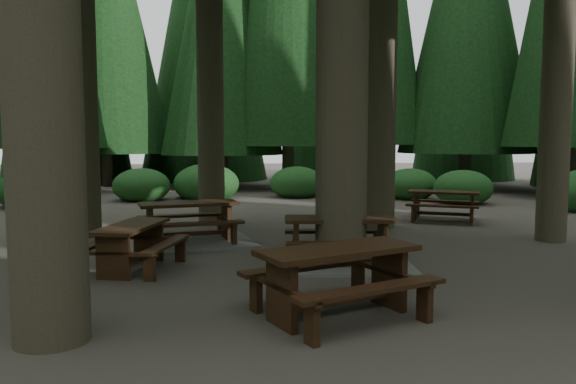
{
  "coord_description": "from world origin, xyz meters",
  "views": [
    {
      "loc": [
        -0.92,
        -8.79,
        2.06
      ],
      "look_at": [
        0.04,
        1.42,
        1.1
      ],
      "focal_mm": 35.0,
      "sensor_mm": 36.0,
      "label": 1
    }
  ],
  "objects": [
    {
      "name": "picnic_table_d",
      "position": [
        4.37,
        4.99,
        0.5
      ],
      "size": [
        2.16,
        1.99,
        0.75
      ],
      "rotation": [
        0.0,
        0.0,
        -0.43
      ],
      "color": "#321B0F",
      "rests_on": "ground"
    },
    {
      "name": "picnic_table_a",
      "position": [
        0.79,
        0.27,
        0.26
      ],
      "size": [
        2.44,
        2.07,
        0.78
      ],
      "rotation": [
        0.0,
        0.0,
        -0.08
      ],
      "color": "gray",
      "rests_on": "ground"
    },
    {
      "name": "shrub_ring",
      "position": [
        0.7,
        0.75,
        0.4
      ],
      "size": [
        23.86,
        24.64,
        1.49
      ],
      "color": "#1D5522",
      "rests_on": "ground"
    },
    {
      "name": "picnic_table_e",
      "position": [
        0.26,
        -2.49,
        0.54
      ],
      "size": [
        2.34,
        2.16,
        0.82
      ],
      "rotation": [
        0.0,
        0.0,
        0.42
      ],
      "color": "#321B0F",
      "rests_on": "ground"
    },
    {
      "name": "picnic_table_b",
      "position": [
        -2.56,
        0.17,
        0.48
      ],
      "size": [
        1.71,
        1.95,
        0.73
      ],
      "rotation": [
        0.0,
        0.0,
        1.33
      ],
      "color": "#321B0F",
      "rests_on": "ground"
    },
    {
      "name": "picnic_table_c",
      "position": [
        -1.84,
        2.4,
        0.29
      ],
      "size": [
        2.83,
        2.52,
        0.82
      ],
      "rotation": [
        0.0,
        0.0,
        0.24
      ],
      "color": "gray",
      "rests_on": "ground"
    },
    {
      "name": "ground",
      "position": [
        0.0,
        0.0,
        0.0
      ],
      "size": [
        80.0,
        80.0,
        0.0
      ],
      "primitive_type": "plane",
      "color": "#4A433C",
      "rests_on": "ground"
    }
  ]
}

